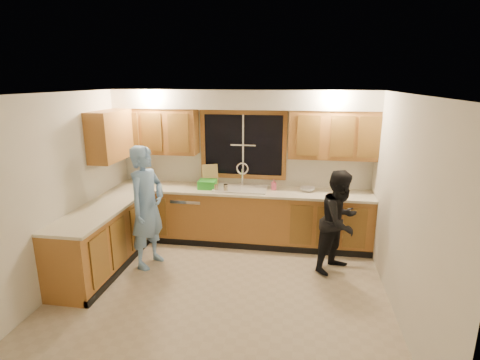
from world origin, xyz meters
name	(u,v)px	position (x,y,z in m)	size (l,w,h in m)	color
floor	(221,292)	(0.00, 0.00, 0.00)	(4.20, 4.20, 0.00)	#B6A68C
ceiling	(218,93)	(0.00, 0.00, 2.50)	(4.20, 4.20, 0.00)	silver
wall_back	(243,165)	(0.00, 1.90, 1.25)	(4.20, 4.20, 0.00)	silver
wall_left	(60,192)	(-2.10, 0.00, 1.25)	(3.80, 3.80, 0.00)	silver
wall_right	(404,209)	(2.10, 0.00, 1.25)	(3.80, 3.80, 0.00)	silver
base_cabinets_back	(240,217)	(0.00, 1.60, 0.44)	(4.20, 0.60, 0.88)	#AA6E31
base_cabinets_left	(102,241)	(-1.80, 0.35, 0.44)	(0.60, 1.90, 0.88)	#AA6E31
countertop_back	(240,191)	(0.00, 1.58, 0.90)	(4.20, 0.63, 0.04)	beige
countertop_left	(99,210)	(-1.79, 0.35, 0.90)	(0.63, 1.90, 0.04)	beige
upper_cabinets_left	(157,131)	(-1.43, 1.73, 1.83)	(1.35, 0.33, 0.75)	#AA6E31
upper_cabinets_right	(333,135)	(1.43, 1.73, 1.83)	(1.35, 0.33, 0.75)	#AA6E31
upper_cabinets_return	(110,135)	(-1.94, 1.12, 1.83)	(0.33, 0.90, 0.75)	#AA6E31
soffit	(242,99)	(0.00, 1.72, 2.35)	(4.20, 0.35, 0.30)	white
window_frame	(243,145)	(0.00, 1.89, 1.60)	(1.44, 0.03, 1.14)	black
sink	(240,192)	(0.00, 1.60, 0.86)	(0.86, 0.52, 0.57)	silver
dishwasher	(191,216)	(-0.85, 1.59, 0.41)	(0.60, 0.56, 0.82)	white
stove	(79,258)	(-1.80, -0.22, 0.45)	(0.58, 0.75, 0.90)	white
man	(147,207)	(-1.19, 0.60, 0.89)	(0.65, 0.43, 1.78)	#719ED5
woman	(340,221)	(1.52, 0.87, 0.73)	(0.71, 0.56, 1.47)	black
knife_block	(147,178)	(-1.64, 1.70, 1.02)	(0.11, 0.09, 0.20)	olive
cutting_board	(210,175)	(-0.55, 1.78, 1.10)	(0.27, 0.02, 0.36)	tan
dish_crate	(207,184)	(-0.55, 1.58, 0.99)	(0.29, 0.27, 0.13)	green
soap_bottle	(274,184)	(0.54, 1.66, 1.01)	(0.08, 0.08, 0.17)	#D65172
bowl	(307,189)	(1.08, 1.67, 0.95)	(0.24, 0.24, 0.06)	silver
can_left	(216,188)	(-0.36, 1.42, 0.98)	(0.06, 0.06, 0.12)	#C5B498
can_right	(226,188)	(-0.20, 1.40, 0.98)	(0.07, 0.07, 0.13)	#C5B498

